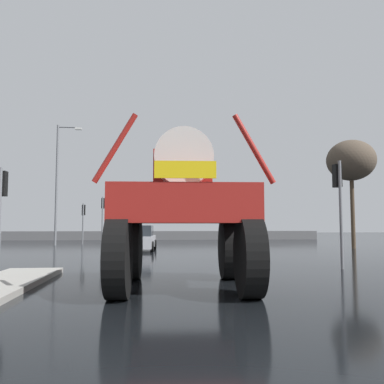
{
  "coord_description": "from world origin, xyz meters",
  "views": [
    {
      "loc": [
        -1.45,
        -2.69,
        1.56
      ],
      "look_at": [
        -0.22,
        9.65,
        2.54
      ],
      "focal_mm": 38.51,
      "sensor_mm": 36.0,
      "label": 1
    }
  ],
  "objects_px": {
    "traffic_signal_near_left": "(2,196)",
    "traffic_signal_far_left": "(103,210)",
    "sedan_ahead": "(140,239)",
    "traffic_signal_far_right": "(83,215)",
    "bare_tree_right": "(351,161)",
    "oversize_sprayer": "(183,211)",
    "streetlight_far_left": "(58,179)",
    "traffic_signal_near_right": "(338,190)"
  },
  "relations": [
    {
      "from": "oversize_sprayer",
      "to": "sedan_ahead",
      "type": "relative_size",
      "value": 1.2
    },
    {
      "from": "sedan_ahead",
      "to": "traffic_signal_near_left",
      "type": "relative_size",
      "value": 1.22
    },
    {
      "from": "sedan_ahead",
      "to": "traffic_signal_far_left",
      "type": "height_order",
      "value": "traffic_signal_far_left"
    },
    {
      "from": "traffic_signal_near_left",
      "to": "bare_tree_right",
      "type": "relative_size",
      "value": 0.48
    },
    {
      "from": "oversize_sprayer",
      "to": "traffic_signal_far_right",
      "type": "height_order",
      "value": "oversize_sprayer"
    },
    {
      "from": "sedan_ahead",
      "to": "streetlight_far_left",
      "type": "bearing_deg",
      "value": 46.73
    },
    {
      "from": "traffic_signal_far_left",
      "to": "traffic_signal_near_left",
      "type": "bearing_deg",
      "value": -93.05
    },
    {
      "from": "sedan_ahead",
      "to": "traffic_signal_far_right",
      "type": "bearing_deg",
      "value": 32.91
    },
    {
      "from": "bare_tree_right",
      "to": "traffic_signal_far_left",
      "type": "bearing_deg",
      "value": 155.7
    },
    {
      "from": "traffic_signal_near_left",
      "to": "traffic_signal_far_right",
      "type": "xyz_separation_m",
      "value": [
        -0.48,
        19.73,
        -0.14
      ]
    },
    {
      "from": "oversize_sprayer",
      "to": "streetlight_far_left",
      "type": "distance_m",
      "value": 23.57
    },
    {
      "from": "traffic_signal_near_left",
      "to": "traffic_signal_far_right",
      "type": "height_order",
      "value": "traffic_signal_near_left"
    },
    {
      "from": "oversize_sprayer",
      "to": "bare_tree_right",
      "type": "relative_size",
      "value": 0.7
    },
    {
      "from": "streetlight_far_left",
      "to": "traffic_signal_near_left",
      "type": "bearing_deg",
      "value": -83.2
    },
    {
      "from": "traffic_signal_near_right",
      "to": "bare_tree_right",
      "type": "xyz_separation_m",
      "value": [
        6.62,
        11.94,
        3.02
      ]
    },
    {
      "from": "sedan_ahead",
      "to": "traffic_signal_far_right",
      "type": "relative_size",
      "value": 1.29
    },
    {
      "from": "traffic_signal_far_right",
      "to": "bare_tree_right",
      "type": "height_order",
      "value": "bare_tree_right"
    },
    {
      "from": "traffic_signal_far_left",
      "to": "streetlight_far_left",
      "type": "relative_size",
      "value": 0.41
    },
    {
      "from": "streetlight_far_left",
      "to": "sedan_ahead",
      "type": "bearing_deg",
      "value": -47.25
    },
    {
      "from": "oversize_sprayer",
      "to": "streetlight_far_left",
      "type": "height_order",
      "value": "streetlight_far_left"
    },
    {
      "from": "sedan_ahead",
      "to": "traffic_signal_near_right",
      "type": "height_order",
      "value": "traffic_signal_near_right"
    },
    {
      "from": "traffic_signal_near_left",
      "to": "traffic_signal_far_left",
      "type": "xyz_separation_m",
      "value": [
        1.05,
        19.72,
        0.27
      ]
    },
    {
      "from": "oversize_sprayer",
      "to": "traffic_signal_near_right",
      "type": "bearing_deg",
      "value": -53.96
    },
    {
      "from": "traffic_signal_far_right",
      "to": "streetlight_far_left",
      "type": "bearing_deg",
      "value": -135.55
    },
    {
      "from": "traffic_signal_far_left",
      "to": "bare_tree_right",
      "type": "height_order",
      "value": "bare_tree_right"
    },
    {
      "from": "traffic_signal_far_left",
      "to": "bare_tree_right",
      "type": "xyz_separation_m",
      "value": [
        17.25,
        -7.79,
        3.04
      ]
    },
    {
      "from": "traffic_signal_near_left",
      "to": "traffic_signal_far_right",
      "type": "distance_m",
      "value": 19.74
    },
    {
      "from": "streetlight_far_left",
      "to": "oversize_sprayer",
      "type": "bearing_deg",
      "value": -70.22
    },
    {
      "from": "traffic_signal_near_left",
      "to": "traffic_signal_near_right",
      "type": "height_order",
      "value": "traffic_signal_near_right"
    },
    {
      "from": "traffic_signal_near_right",
      "to": "bare_tree_right",
      "type": "bearing_deg",
      "value": 61.01
    },
    {
      "from": "oversize_sprayer",
      "to": "traffic_signal_near_left",
      "type": "distance_m",
      "value": 6.97
    },
    {
      "from": "traffic_signal_near_right",
      "to": "bare_tree_right",
      "type": "distance_m",
      "value": 13.98
    },
    {
      "from": "sedan_ahead",
      "to": "traffic_signal_far_right",
      "type": "xyz_separation_m",
      "value": [
        -4.75,
        8.6,
        1.66
      ]
    },
    {
      "from": "bare_tree_right",
      "to": "streetlight_far_left",
      "type": "bearing_deg",
      "value": 163.27
    },
    {
      "from": "streetlight_far_left",
      "to": "bare_tree_right",
      "type": "height_order",
      "value": "streetlight_far_left"
    },
    {
      "from": "oversize_sprayer",
      "to": "traffic_signal_far_left",
      "type": "relative_size",
      "value": 1.33
    },
    {
      "from": "traffic_signal_near_left",
      "to": "traffic_signal_near_right",
      "type": "relative_size",
      "value": 0.9
    },
    {
      "from": "traffic_signal_near_right",
      "to": "traffic_signal_far_left",
      "type": "height_order",
      "value": "traffic_signal_near_right"
    },
    {
      "from": "traffic_signal_far_right",
      "to": "bare_tree_right",
      "type": "distance_m",
      "value": 20.62
    },
    {
      "from": "traffic_signal_far_right",
      "to": "bare_tree_right",
      "type": "bearing_deg",
      "value": -22.54
    },
    {
      "from": "traffic_signal_far_left",
      "to": "streetlight_far_left",
      "type": "bearing_deg",
      "value": -152.98
    },
    {
      "from": "traffic_signal_near_right",
      "to": "streetlight_far_left",
      "type": "relative_size",
      "value": 0.42
    }
  ]
}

